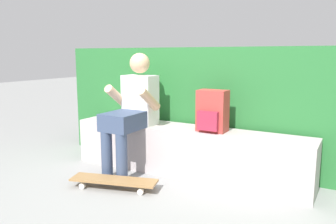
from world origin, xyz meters
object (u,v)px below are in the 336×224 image
at_px(bench_main, 186,151).
at_px(skateboard_near_person, 114,181).
at_px(backpack_on_bench, 212,112).
at_px(person_skater, 132,108).

distance_m(bench_main, skateboard_near_person, 0.81).
bearing_deg(backpack_on_bench, skateboard_near_person, -134.83).
xyz_separation_m(bench_main, skateboard_near_person, (-0.39, -0.69, -0.16)).
xyz_separation_m(bench_main, backpack_on_bench, (0.28, -0.01, 0.43)).
xyz_separation_m(skateboard_near_person, backpack_on_bench, (0.67, 0.68, 0.60)).
relative_size(person_skater, backpack_on_bench, 3.07).
xyz_separation_m(person_skater, backpack_on_bench, (0.79, 0.20, 0.00)).
relative_size(bench_main, skateboard_near_person, 3.02).
height_order(person_skater, skateboard_near_person, person_skater).
height_order(bench_main, backpack_on_bench, backpack_on_bench).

